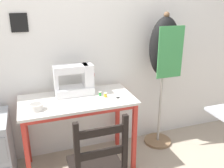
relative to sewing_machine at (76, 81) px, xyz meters
name	(u,v)px	position (x,y,z in m)	size (l,w,h in m)	color
wall_back	(68,39)	(-0.02, 0.22, 0.38)	(10.00, 0.06, 2.55)	silver
sewing_table	(78,109)	(-0.02, -0.13, -0.24)	(1.08, 0.55, 0.76)	silver
sewing_machine	(76,81)	(0.00, 0.00, 0.00)	(0.39, 0.18, 0.32)	white
fabric_bowl	(36,107)	(-0.40, -0.23, -0.11)	(0.13, 0.13, 0.06)	silver
scissors	(121,98)	(0.38, -0.25, -0.14)	(0.12, 0.14, 0.01)	silver
thread_spool_near_machine	(100,94)	(0.21, -0.12, -0.12)	(0.03, 0.03, 0.04)	green
thread_spool_mid_table	(105,95)	(0.25, -0.17, -0.12)	(0.04, 0.04, 0.04)	yellow
dress_form	(164,54)	(0.96, -0.01, 0.20)	(0.34, 0.32, 1.53)	#846647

